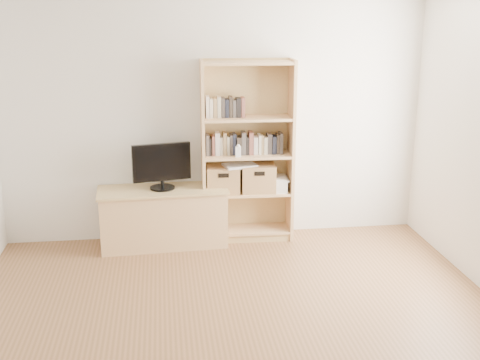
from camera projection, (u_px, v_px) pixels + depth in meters
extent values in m
cube|color=brown|center=(247.00, 357.00, 4.37)|extent=(4.50, 5.00, 0.01)
cube|color=silver|center=(214.00, 119.00, 6.39)|extent=(4.50, 0.02, 2.60)
cube|color=tan|center=(164.00, 218.00, 6.36)|extent=(1.33, 0.56, 0.60)
cube|color=tan|center=(247.00, 152.00, 6.36)|extent=(0.98, 0.37, 1.94)
cube|color=black|center=(162.00, 167.00, 6.20)|extent=(0.60, 0.16, 0.48)
cube|color=#46403D|center=(247.00, 143.00, 6.35)|extent=(0.86, 0.23, 0.23)
cube|color=#46403D|center=(227.00, 108.00, 6.22)|extent=(0.36, 0.14, 0.19)
cube|color=white|center=(238.00, 152.00, 6.23)|extent=(0.06, 0.04, 0.11)
cube|color=#9F8048|center=(223.00, 179.00, 6.40)|extent=(0.36, 0.31, 0.28)
cube|color=#9F8048|center=(258.00, 178.00, 6.44)|extent=(0.37, 0.32, 0.29)
cube|color=silver|center=(240.00, 165.00, 6.36)|extent=(0.38, 0.30, 0.03)
cube|color=beige|center=(278.00, 185.00, 6.49)|extent=(0.23, 0.30, 0.13)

